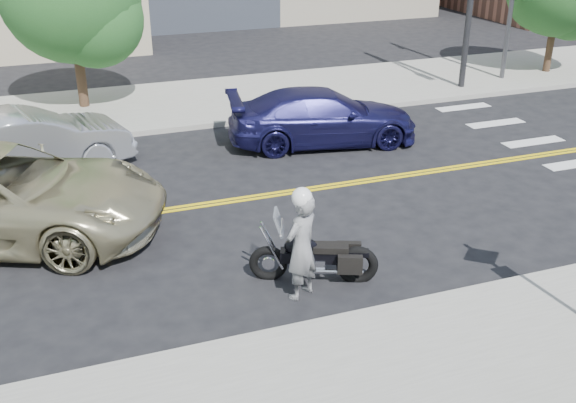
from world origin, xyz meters
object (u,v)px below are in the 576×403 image
(motorcyclist, at_px, (301,244))
(motorcycle, at_px, (314,246))
(parked_car_blue, at_px, (323,117))
(parked_car_silver, at_px, (28,143))

(motorcyclist, bearing_deg, motorcycle, -164.51)
(parked_car_blue, bearing_deg, parked_car_silver, 96.87)
(motorcyclist, xyz_separation_m, parked_car_silver, (-4.19, 7.21, -0.21))
(motorcyclist, height_order, parked_car_silver, motorcyclist)
(motorcycle, bearing_deg, motorcyclist, -111.84)
(parked_car_silver, xyz_separation_m, parked_car_blue, (7.42, -0.32, -0.05))
(motorcyclist, xyz_separation_m, motorcycle, (0.40, 0.41, -0.34))
(motorcyclist, height_order, parked_car_blue, motorcyclist)
(motorcycle, distance_m, parked_car_blue, 7.07)
(parked_car_silver, bearing_deg, motorcyclist, -165.04)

